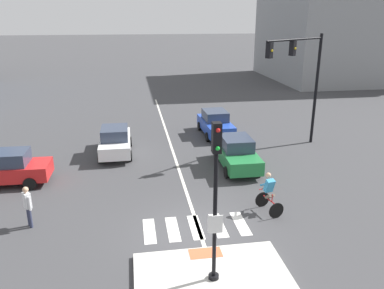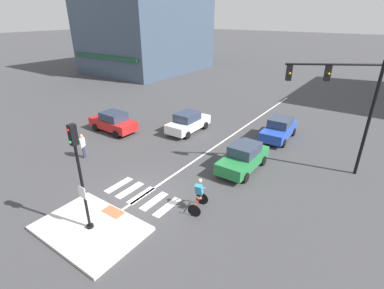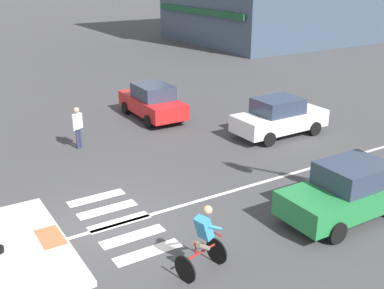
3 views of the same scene
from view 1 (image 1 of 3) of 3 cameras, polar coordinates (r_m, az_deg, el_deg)
The scene contains 18 objects.
ground_plane at distance 14.78m, azimuth 0.84°, elevation -12.91°, with size 300.00×300.00×0.00m, color #3D3D3F.
traffic_island at distance 12.46m, azimuth 3.19°, elevation -19.33°, with size 4.78×3.32×0.15m, color beige.
tactile_pad_front at distance 13.45m, azimuth 1.99°, elevation -15.69°, with size 1.10×0.60×0.01m, color #DB5B38.
signal_pole at distance 10.86m, azimuth 3.49°, elevation -6.71°, with size 0.44×0.38×4.89m.
crosswalk_stripe_a at distance 14.98m, azimuth -6.30°, elevation -12.54°, with size 0.44×1.80×0.01m, color silver.
crosswalk_stripe_b at distance 15.03m, azimuth -2.85°, elevation -12.32°, with size 0.44×1.80×0.01m, color silver.
crosswalk_stripe_c at distance 15.14m, azimuth 0.56°, elevation -12.07°, with size 0.44×1.80×0.01m, color silver.
crosswalk_stripe_d at distance 15.29m, azimuth 3.91°, elevation -11.77°, with size 0.44×1.80×0.01m, color silver.
crosswalk_stripe_e at distance 15.49m, azimuth 7.17°, elevation -11.45°, with size 0.44×1.80×0.01m, color silver.
lane_centre_line at distance 23.81m, azimuth -3.08°, elevation -0.32°, with size 0.14×28.00×0.01m, color silver.
traffic_light_mast at distance 23.47m, azimuth 16.06°, elevation 10.36°, with size 4.37×2.78×6.68m.
building_corner_left at distance 53.85m, azimuth 23.42°, elevation 16.80°, with size 21.61×16.85×14.63m.
car_white_westbound_far at distance 22.70m, azimuth -11.26°, elevation 0.53°, with size 1.86×4.11×1.64m.
car_blue_eastbound_far at distance 25.97m, azimuth 3.47°, elevation 3.16°, with size 1.94×4.15×1.64m.
car_red_cross_left at distance 20.37m, azimuth -25.77°, elevation -3.16°, with size 4.13×1.91×1.64m.
car_green_eastbound_mid at distance 20.48m, azimuth 6.60°, elevation -1.23°, with size 1.88×4.12×1.64m.
cyclist at distance 16.13m, azimuth 11.29°, elevation -6.92°, with size 0.88×1.21×1.68m.
pedestrian_at_curb_left at distance 15.95m, azimuth -23.09°, elevation -8.02°, with size 0.38×0.48×1.67m.
Camera 1 is at (-2.19, -12.40, 7.74)m, focal length 36.18 mm.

